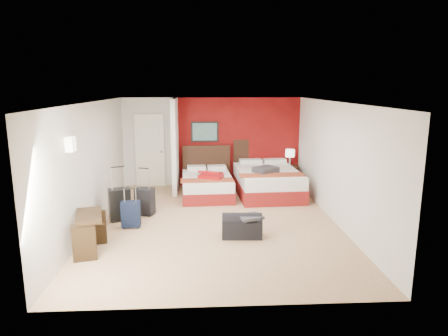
{
  "coord_description": "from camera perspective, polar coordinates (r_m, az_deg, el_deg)",
  "views": [
    {
      "loc": [
        -0.24,
        -7.91,
        2.82
      ],
      "look_at": [
        0.22,
        0.8,
        1.0
      ],
      "focal_mm": 31.7,
      "sensor_mm": 36.0,
      "label": 1
    }
  ],
  "objects": [
    {
      "name": "desk",
      "position": [
        7.21,
        -18.74,
        -8.91
      ],
      "size": [
        0.61,
        0.91,
        0.69
      ],
      "primitive_type": "cube",
      "rotation": [
        0.0,
        0.0,
        0.25
      ],
      "color": "black",
      "rests_on": "ground"
    },
    {
      "name": "nightstand",
      "position": [
        11.3,
        9.39,
        -1.22
      ],
      "size": [
        0.45,
        0.45,
        0.62
      ],
      "primitive_type": "cube",
      "rotation": [
        0.0,
        0.0,
        0.01
      ],
      "color": "black",
      "rests_on": "ground"
    },
    {
      "name": "suitcase_black",
      "position": [
        8.71,
        -14.81,
        -5.22
      ],
      "size": [
        0.51,
        0.41,
        0.67
      ],
      "primitive_type": "cube",
      "rotation": [
        0.0,
        0.0,
        0.34
      ],
      "color": "black",
      "rests_on": "ground"
    },
    {
      "name": "suitcase_charcoal",
      "position": [
        8.94,
        -11.33,
        -4.87
      ],
      "size": [
        0.46,
        0.37,
        0.58
      ],
      "primitive_type": "cube",
      "rotation": [
        0.0,
        0.0,
        -0.36
      ],
      "color": "black",
      "rests_on": "ground"
    },
    {
      "name": "duffel_bag",
      "position": [
        7.58,
        2.6,
        -8.51
      ],
      "size": [
        0.77,
        0.45,
        0.38
      ],
      "primitive_type": "cube",
      "rotation": [
        0.0,
        0.0,
        -0.06
      ],
      "color": "black",
      "rests_on": "ground"
    },
    {
      "name": "red_accent_panel",
      "position": [
        11.3,
        2.05,
        3.78
      ],
      "size": [
        3.5,
        0.04,
        2.5
      ],
      "primitive_type": "cube",
      "color": "maroon",
      "rests_on": "ground"
    },
    {
      "name": "bed_right",
      "position": [
        10.46,
        6.26,
        -2.04
      ],
      "size": [
        1.67,
        2.3,
        0.67
      ],
      "primitive_type": "cube",
      "rotation": [
        0.0,
        0.0,
        0.05
      ],
      "color": "silver",
      "rests_on": "ground"
    },
    {
      "name": "ground",
      "position": [
        8.4,
        -1.2,
        -7.83
      ],
      "size": [
        6.5,
        6.5,
        0.0
      ],
      "primitive_type": "plane",
      "color": "tan",
      "rests_on": "ground"
    },
    {
      "name": "table_lamp",
      "position": [
        11.19,
        9.48,
        1.48
      ],
      "size": [
        0.27,
        0.27,
        0.46
      ],
      "primitive_type": "cylinder",
      "rotation": [
        0.0,
        0.0,
        -0.06
      ],
      "color": "white",
      "rests_on": "nightstand"
    },
    {
      "name": "entry_door",
      "position": [
        11.36,
        -10.62,
        2.48
      ],
      "size": [
        0.82,
        0.06,
        2.05
      ],
      "primitive_type": "cube",
      "color": "silver",
      "rests_on": "ground"
    },
    {
      "name": "red_suitcase_open",
      "position": [
        10.1,
        -1.91,
        -0.98
      ],
      "size": [
        0.82,
        0.94,
        0.1
      ],
      "primitive_type": "cube",
      "rotation": [
        0.0,
        0.0,
        -0.38
      ],
      "color": "#A60E12",
      "rests_on": "bed_left"
    },
    {
      "name": "jacket_draped",
      "position": [
        7.48,
        3.81,
        -7.05
      ],
      "size": [
        0.52,
        0.49,
        0.06
      ],
      "primitive_type": "cube",
      "rotation": [
        0.0,
        0.0,
        0.4
      ],
      "color": "#3B3B40",
      "rests_on": "duffel_bag"
    },
    {
      "name": "room_walls",
      "position": [
        9.53,
        -9.98,
        2.16
      ],
      "size": [
        5.02,
        6.52,
        2.5
      ],
      "color": "silver",
      "rests_on": "ground"
    },
    {
      "name": "bed_left",
      "position": [
        10.27,
        -2.47,
        -2.61
      ],
      "size": [
        1.36,
        1.87,
        0.54
      ],
      "primitive_type": "cube",
      "rotation": [
        0.0,
        0.0,
        0.05
      ],
      "color": "silver",
      "rests_on": "ground"
    },
    {
      "name": "partition_wall",
      "position": [
        10.67,
        -7.07,
        3.23
      ],
      "size": [
        0.12,
        1.2,
        2.5
      ],
      "primitive_type": "cube",
      "color": "silver",
      "rests_on": "ground"
    },
    {
      "name": "suitcase_navy",
      "position": [
        8.24,
        -13.27,
        -6.66
      ],
      "size": [
        0.38,
        0.25,
        0.52
      ],
      "primitive_type": "cube",
      "rotation": [
        0.0,
        0.0,
        0.06
      ],
      "color": "black",
      "rests_on": "ground"
    },
    {
      "name": "jacket_bundle",
      "position": [
        10.06,
        6.02,
        -0.24
      ],
      "size": [
        0.71,
        0.68,
        0.13
      ],
      "primitive_type": "cube",
      "rotation": [
        0.0,
        0.0,
        0.58
      ],
      "color": "#393A3E",
      "rests_on": "bed_right"
    }
  ]
}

